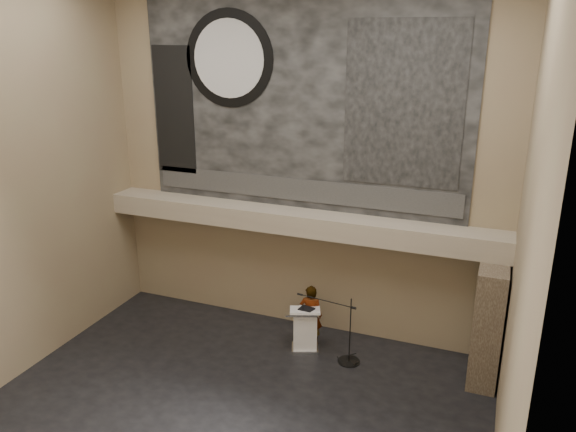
% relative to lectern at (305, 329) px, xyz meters
% --- Properties ---
extents(floor, '(10.00, 10.00, 0.00)m').
position_rel_lectern_xyz_m(floor, '(-0.61, -2.76, -0.55)').
color(floor, black).
rests_on(floor, ground).
extents(wall_back, '(10.00, 0.02, 8.50)m').
position_rel_lectern_xyz_m(wall_back, '(-0.61, 1.24, 3.70)').
color(wall_back, '#897057').
rests_on(wall_back, floor).
extents(wall_front, '(10.00, 0.02, 8.50)m').
position_rel_lectern_xyz_m(wall_front, '(-0.61, -6.76, 3.70)').
color(wall_front, '#897057').
rests_on(wall_front, floor).
extents(wall_left, '(0.02, 8.00, 8.50)m').
position_rel_lectern_xyz_m(wall_left, '(-5.61, -2.76, 3.70)').
color(wall_left, '#897057').
rests_on(wall_left, floor).
extents(wall_right, '(0.02, 8.00, 8.50)m').
position_rel_lectern_xyz_m(wall_right, '(4.39, -2.76, 3.70)').
color(wall_right, '#897057').
rests_on(wall_right, floor).
extents(soffit, '(10.00, 0.80, 0.50)m').
position_rel_lectern_xyz_m(soffit, '(-0.61, 0.84, 2.40)').
color(soffit, '#9F907B').
rests_on(soffit, wall_back).
extents(sprinkler_left, '(0.04, 0.04, 0.06)m').
position_rel_lectern_xyz_m(sprinkler_left, '(-2.21, 0.79, 2.12)').
color(sprinkler_left, '#B2893D').
rests_on(sprinkler_left, soffit).
extents(sprinkler_right, '(0.04, 0.04, 0.06)m').
position_rel_lectern_xyz_m(sprinkler_right, '(1.29, 0.79, 2.12)').
color(sprinkler_right, '#B2893D').
rests_on(sprinkler_right, soffit).
extents(banner, '(8.00, 0.05, 5.00)m').
position_rel_lectern_xyz_m(banner, '(-0.61, 1.21, 5.15)').
color(banner, black).
rests_on(banner, wall_back).
extents(banner_text_strip, '(7.76, 0.02, 0.55)m').
position_rel_lectern_xyz_m(banner_text_strip, '(-0.61, 1.17, 3.10)').
color(banner_text_strip, '#303030').
rests_on(banner_text_strip, banner).
extents(banner_clock_rim, '(2.30, 0.02, 2.30)m').
position_rel_lectern_xyz_m(banner_clock_rim, '(-2.41, 1.17, 6.15)').
color(banner_clock_rim, black).
rests_on(banner_clock_rim, banner).
extents(banner_clock_face, '(1.84, 0.02, 1.84)m').
position_rel_lectern_xyz_m(banner_clock_face, '(-2.41, 1.15, 6.15)').
color(banner_clock_face, silver).
rests_on(banner_clock_face, banner).
extents(banner_building_print, '(2.60, 0.02, 3.60)m').
position_rel_lectern_xyz_m(banner_building_print, '(1.79, 1.17, 5.25)').
color(banner_building_print, black).
rests_on(banner_building_print, banner).
extents(banner_brick_print, '(1.10, 0.02, 3.20)m').
position_rel_lectern_xyz_m(banner_brick_print, '(-4.01, 1.17, 4.85)').
color(banner_brick_print, black).
rests_on(banner_brick_print, banner).
extents(stone_pier, '(0.60, 1.40, 2.70)m').
position_rel_lectern_xyz_m(stone_pier, '(4.04, 0.39, 0.80)').
color(stone_pier, '#443729').
rests_on(stone_pier, floor).
extents(lectern, '(0.84, 0.72, 1.13)m').
position_rel_lectern_xyz_m(lectern, '(0.00, 0.00, 0.00)').
color(lectern, silver).
rests_on(lectern, floor).
extents(binder, '(0.37, 0.32, 0.04)m').
position_rel_lectern_xyz_m(binder, '(0.04, -0.03, 0.56)').
color(binder, black).
rests_on(binder, lectern).
extents(papers, '(0.26, 0.34, 0.00)m').
position_rel_lectern_xyz_m(papers, '(-0.10, -0.03, 0.55)').
color(papers, silver).
rests_on(papers, lectern).
extents(speaker_person, '(0.63, 0.47, 1.57)m').
position_rel_lectern_xyz_m(speaker_person, '(0.03, 0.30, 0.23)').
color(speaker_person, white).
rests_on(speaker_person, floor).
extents(mic_stand, '(1.62, 0.52, 1.63)m').
position_rel_lectern_xyz_m(mic_stand, '(1.08, -0.11, -0.30)').
color(mic_stand, black).
rests_on(mic_stand, floor).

